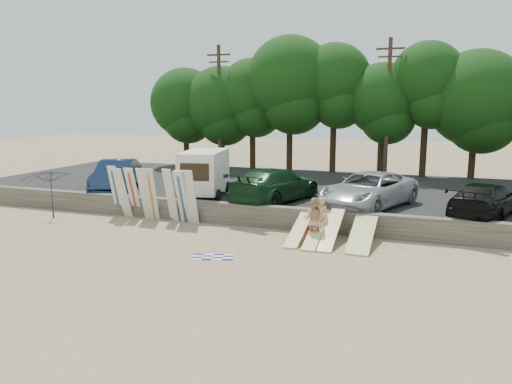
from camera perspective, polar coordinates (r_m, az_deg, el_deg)
ground at (r=19.40m, az=3.64°, el=-6.52°), size 120.00×120.00×0.00m
seawall at (r=22.07m, az=5.86°, el=-3.17°), size 44.00×0.50×1.00m
parking_lot at (r=29.29m, az=9.47°, el=-0.27°), size 44.00×14.50×0.70m
treeline at (r=35.68m, az=12.22°, el=11.25°), size 33.57×6.67×9.64m
utility_poles at (r=34.00m, az=14.83°, el=9.56°), size 25.80×0.26×9.00m
box_trailer at (r=26.14m, az=-5.93°, el=2.37°), size 2.77×4.11×2.42m
car_0 at (r=29.24m, az=-15.68°, el=1.87°), size 3.56×5.50×1.71m
car_1 at (r=24.96m, az=2.21°, el=0.86°), size 3.83×6.22×1.68m
car_2 at (r=24.10m, az=12.76°, el=0.24°), size 4.65×6.51×1.65m
car_3 at (r=23.73m, az=24.73°, el=-0.79°), size 3.70×5.51×1.48m
surfboard_upright_0 at (r=25.65m, az=-15.70°, el=0.13°), size 0.53×0.65×2.55m
surfboard_upright_1 at (r=25.14m, az=-15.00°, el=-0.09°), size 0.56×0.87×2.50m
surfboard_upright_2 at (r=25.03m, az=-13.85°, el=-0.07°), size 0.51×0.79×2.51m
surfboard_upright_3 at (r=24.50m, az=-12.59°, el=-0.20°), size 0.55×0.72×2.54m
surfboard_upright_4 at (r=24.30m, az=-11.87°, el=-0.25°), size 0.55×0.71×2.54m
surfboard_upright_5 at (r=23.87m, az=-9.74°, el=-0.35°), size 0.60×0.69×2.55m
surfboard_upright_6 at (r=23.43m, az=-8.48°, el=-0.56°), size 0.52×0.80×2.51m
surfboard_upright_7 at (r=23.46m, az=-8.33°, el=-0.51°), size 0.56×0.72×2.54m
surfboard_upright_8 at (r=23.19m, az=-7.45°, el=-0.58°), size 0.56×0.63×2.56m
surfboard_low_0 at (r=20.60m, az=4.99°, el=-4.18°), size 0.56×2.89×0.95m
surfboard_low_1 at (r=20.35m, az=6.93°, el=-4.39°), size 0.56×2.89×0.95m
surfboard_low_2 at (r=20.21m, az=8.64°, el=-4.26°), size 0.56×2.83×1.14m
surfboard_low_3 at (r=20.15m, az=11.56°, el=-4.63°), size 0.56×2.88×0.98m
surfboard_low_4 at (r=20.07m, az=12.51°, el=-4.72°), size 0.56×2.88×0.98m
beachgoer_a at (r=20.99m, az=7.39°, el=-2.89°), size 0.74×0.65×1.71m
beachgoer_b at (r=20.32m, az=6.64°, el=-3.15°), size 0.94×0.76×1.82m
cooler at (r=21.17m, az=11.15°, el=-4.83°), size 0.46×0.42×0.32m
gear_bag at (r=21.55m, az=6.03°, el=-4.56°), size 0.35×0.32×0.22m
beach_towel at (r=18.44m, az=-4.95°, el=-7.41°), size 1.88×1.88×0.00m
beach_umbrella at (r=26.28m, az=-22.44°, el=-0.21°), size 3.38×3.35×2.38m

